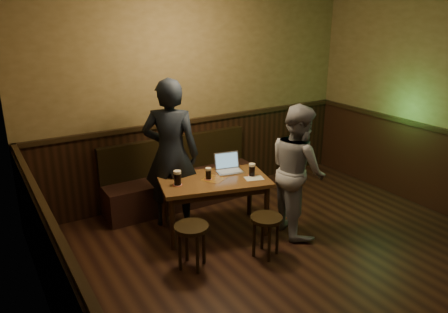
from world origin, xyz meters
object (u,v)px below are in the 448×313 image
stool_right (266,225)px  person_suit (171,154)px  pint_left (177,178)px  stool_left (192,234)px  pint_right (252,170)px  bench (181,183)px  pint_mid (208,173)px  person_grey (298,170)px  laptop (228,167)px  pub_table (214,186)px

stool_right → person_suit: bearing=114.5°
stool_right → pint_left: pint_left is taller
stool_right → pint_left: 1.16m
stool_right → person_suit: (-0.56, 1.24, 0.56)m
stool_left → pint_right: 1.21m
bench → pint_mid: size_ratio=15.00×
stool_right → person_suit: size_ratio=0.25×
bench → person_grey: size_ratio=1.37×
stool_left → pint_right: size_ratio=3.09×
stool_left → pint_left: 0.76m
laptop → person_suit: 0.74m
pint_mid → person_suit: person_suit is taller
bench → stool_right: (0.20, -1.75, 0.07)m
pub_table → bench: bearing=104.3°
bench → pint_mid: (-0.06, -0.92, 0.46)m
pub_table → laptop: laptop is taller
person_grey → stool_left: bearing=106.1°
person_suit → laptop: bearing=-169.6°
pub_table → person_grey: bearing=-16.1°
pint_right → pub_table: bearing=161.3°
stool_right → bench: bearing=96.7°
bench → pint_right: 1.27m
pint_left → laptop: laptop is taller
stool_left → pint_right: pint_right is taller
pint_left → person_suit: person_suit is taller
person_suit → person_grey: bearing=177.0°
pub_table → stool_left: bearing=-122.1°
pint_left → person_grey: size_ratio=0.11×
pint_left → person_suit: 0.42m
pint_right → person_grey: 0.55m
person_suit → person_grey: 1.56m
bench → pint_right: size_ratio=13.66×
bench → pint_left: bearing=-117.2°
stool_left → pint_right: bearing=22.0°
pint_left → laptop: 0.75m
pint_right → person_suit: person_suit is taller
pint_right → laptop: size_ratio=0.44×
pub_table → pint_left: 0.49m
pint_left → person_suit: bearing=75.4°
bench → stool_right: size_ratio=4.57×
laptop → pint_right: bearing=-49.7°
pint_right → person_grey: size_ratio=0.10×
pub_table → laptop: 0.36m
person_grey → pint_left: bearing=80.2°
bench → pub_table: bearing=-90.0°
person_grey → pub_table: bearing=73.0°
laptop → person_suit: person_suit is taller
bench → stool_right: bearing=-83.3°
bench → person_suit: 0.89m
bench → stool_left: size_ratio=4.43×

